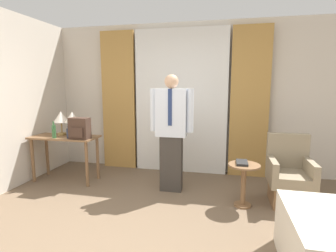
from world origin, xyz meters
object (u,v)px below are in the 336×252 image
person (171,129)px  armchair (289,179)px  backpack (80,129)px  bottle_near_edge (54,131)px  table_lamp_left (61,118)px  bottle_by_lamp (69,133)px  table_lamp_right (72,118)px  side_table (244,178)px  book (242,163)px  desk (65,144)px

person → armchair: size_ratio=1.88×
backpack → bottle_near_edge: bearing=-174.8°
table_lamp_left → bottle_by_lamp: size_ratio=2.03×
bottle_by_lamp → armchair: bearing=0.0°
backpack → person: 1.46m
table_lamp_right → armchair: bearing=-3.7°
person → armchair: bearing=-3.1°
table_lamp_right → side_table: (2.76, -0.45, -0.66)m
backpack → book: bearing=-4.5°
person → side_table: person is taller
desk → bottle_near_edge: (-0.06, -0.17, 0.25)m
desk → table_lamp_right: size_ratio=2.75×
person → book: bearing=-16.1°
person → side_table: bearing=-16.9°
desk → bottle_near_edge: size_ratio=4.10×
table_lamp_right → person: 1.72m
desk → table_lamp_left: size_ratio=2.75×
bottle_near_edge → armchair: 3.57m
bottle_by_lamp → backpack: 0.22m
table_lamp_right → bottle_near_edge: (-0.17, -0.26, -0.18)m
side_table → book: book is taller
bottle_near_edge → book: 2.91m
bottle_near_edge → table_lamp_right: bearing=57.2°
table_lamp_right → person: (1.72, -0.13, -0.10)m
table_lamp_right → backpack: 0.37m
desk → backpack: 0.49m
table_lamp_left → side_table: table_lamp_left is taller
table_lamp_right → desk: bearing=-138.1°
table_lamp_right → bottle_by_lamp: (0.06, -0.22, -0.21)m
desk → book: 2.85m
person → book: size_ratio=6.83×
table_lamp_right → person: bearing=-4.3°
side_table → book: 0.20m
table_lamp_left → table_lamp_right: same height
person → desk: bearing=178.9°
bottle_near_edge → side_table: size_ratio=0.47×
bottle_near_edge → book: bottle_near_edge is taller
bottle_by_lamp → side_table: (2.69, -0.23, -0.45)m
bottle_near_edge → table_lamp_left: bearing=98.7°
bottle_by_lamp → book: bearing=-4.3°
table_lamp_left → side_table: 3.07m
armchair → side_table: bearing=-159.5°
bottle_near_edge → bottle_by_lamp: bearing=10.8°
table_lamp_left → side_table: bearing=-8.5°
backpack → person: bearing=3.8°
table_lamp_left → bottle_near_edge: bearing=-81.3°
bottle_near_edge → backpack: (0.43, 0.04, 0.05)m
bottle_near_edge → desk: bearing=69.1°
table_lamp_left → book: 3.00m
table_lamp_right → armchair: 3.44m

